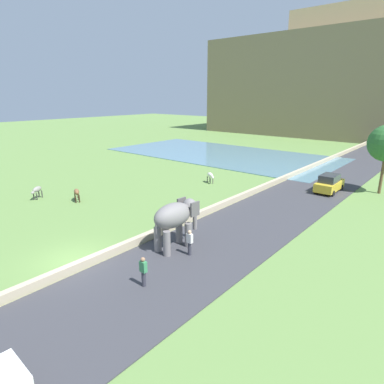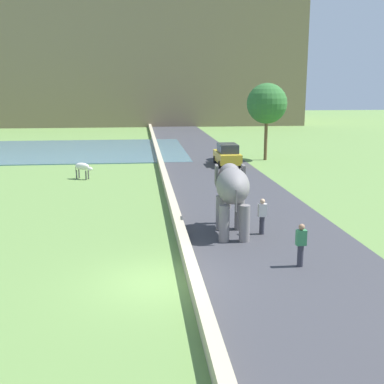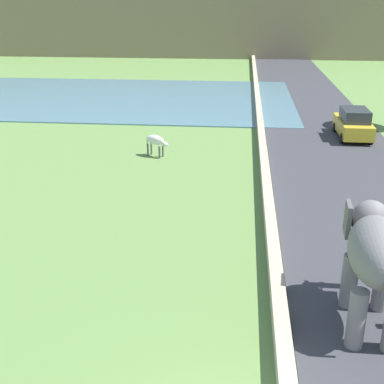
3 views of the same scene
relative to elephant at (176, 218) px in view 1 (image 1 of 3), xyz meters
The scene contains 13 objects.
ground_plane 6.38m from the elephant, 124.75° to the right, with size 220.00×220.00×0.00m, color #608442.
road_surface 15.25m from the elephant, 84.09° to the left, with size 7.00×120.00×0.06m, color #38383D.
barrier_wall 13.35m from the elephant, 99.77° to the left, with size 0.40×110.00×0.51m, color tan.
lake 34.30m from the elephant, 120.63° to the left, with size 36.00×18.00×0.08m, color slate.
hill_distant 71.97m from the elephant, 97.60° to the left, with size 64.00×28.00×22.20m, color #897556.
fort_on_hill 75.05m from the elephant, 97.58° to the left, with size 31.15×8.00×7.67m.
elephant is the anchor object (origin of this frame).
person_beside_elephant 1.76m from the elephant, ahead, with size 0.36×0.22×1.63m.
person_trailing 4.66m from the elephant, 67.81° to the right, with size 0.36×0.22×1.63m.
car_yellow 18.86m from the elephant, 80.43° to the left, with size 1.80×4.00×1.80m.
cow_brown 13.26m from the elephant, behind, with size 1.39×0.92×1.15m.
cow_white 16.02m from the elephant, 119.43° to the left, with size 1.38×0.95×1.15m.
cow_grey 16.64m from the elephant, behind, with size 0.99×1.37×1.15m.
Camera 1 is at (16.14, -8.56, 9.16)m, focal length 30.59 mm.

